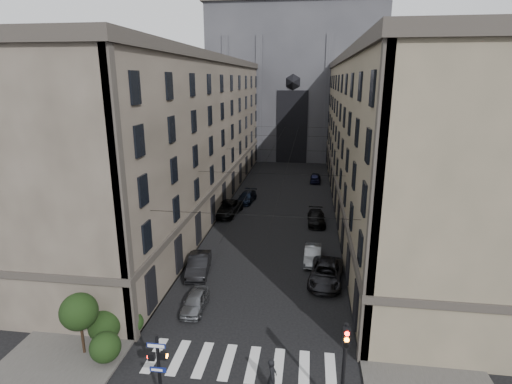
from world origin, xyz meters
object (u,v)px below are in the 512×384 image
at_px(gothic_tower, 296,71).
at_px(car_left_far, 247,197).
at_px(pedestrian_signal_left, 158,365).
at_px(car_left_midfar, 227,208).
at_px(car_right_far, 315,178).
at_px(car_left_midnear, 199,265).
at_px(traffic_light_right, 344,360).
at_px(car_right_midnear, 326,273).
at_px(pedestrian, 272,376).
at_px(car_right_near, 313,254).
at_px(car_left_near, 195,301).
at_px(car_right_midfar, 316,218).

height_order(gothic_tower, car_left_far, gothic_tower).
xyz_separation_m(pedestrian_signal_left, car_left_midfar, (-2.69, 29.62, -1.50)).
bearing_deg(car_right_far, car_left_midnear, -104.94).
distance_m(traffic_light_right, car_left_midfar, 31.59).
xyz_separation_m(pedestrian_signal_left, car_right_midnear, (8.82, 14.08, -1.54)).
distance_m(car_left_midnear, pedestrian, 14.69).
bearing_deg(car_left_midfar, pedestrian_signal_left, -78.58).
bearing_deg(car_left_midfar, traffic_light_right, -61.76).
bearing_deg(car_left_midfar, car_right_midnear, -47.25).
height_order(car_left_midnear, car_left_far, car_left_midnear).
bearing_deg(car_right_near, traffic_light_right, -83.73).
relative_size(pedestrian_signal_left, car_left_near, 1.05).
bearing_deg(car_right_midfar, car_right_far, 88.05).
relative_size(car_right_near, car_right_midfar, 0.88).
xyz_separation_m(car_left_near, pedestrian, (6.28, -7.17, 0.36)).
relative_size(car_right_midnear, car_right_midfar, 1.17).
distance_m(car_right_midfar, pedestrian, 26.45).
bearing_deg(traffic_light_right, car_left_near, 139.91).
relative_size(car_left_far, car_right_midnear, 0.84).
height_order(gothic_tower, car_right_midnear, gothic_tower).
bearing_deg(car_left_near, gothic_tower, 85.43).
relative_size(traffic_light_right, car_left_midnear, 1.06).
relative_size(gothic_tower, car_left_midnear, 11.86).
xyz_separation_m(car_left_near, car_right_far, (8.87, 38.56, 0.05)).
distance_m(pedestrian_signal_left, car_right_near, 19.45).
height_order(car_left_near, car_right_far, car_right_far).
bearing_deg(pedestrian, car_right_far, -1.93).
distance_m(car_left_far, car_right_near, 19.46).
bearing_deg(car_left_far, car_left_near, -82.20).
height_order(car_right_midnear, pedestrian, pedestrian).
xyz_separation_m(car_left_midfar, car_right_near, (10.42, -11.85, -0.12)).
bearing_deg(car_left_near, car_left_far, 90.07).
xyz_separation_m(car_left_midnear, car_left_far, (0.82, 20.99, -0.11)).
distance_m(car_left_near, car_right_midnear, 10.94).
height_order(car_left_midfar, car_right_near, car_left_midfar).
bearing_deg(car_left_midnear, car_left_midfar, 84.92).
relative_size(car_right_near, car_right_far, 1.04).
bearing_deg(gothic_tower, car_left_midfar, -98.05).
bearing_deg(car_left_midfar, car_right_far, 64.54).
bearing_deg(traffic_light_right, car_left_far, 106.44).
distance_m(car_left_near, car_right_near, 12.40).
xyz_separation_m(pedestrian_signal_left, pedestrian, (5.59, 1.50, -1.31)).
relative_size(car_right_midnear, car_right_far, 1.38).
bearing_deg(car_left_midfar, car_left_near, -78.31).
bearing_deg(pedestrian, gothic_tower, 2.98).
bearing_deg(pedestrian_signal_left, car_right_far, 80.17).
distance_m(pedestrian_signal_left, car_right_midfar, 29.04).
distance_m(car_right_far, pedestrian, 45.81).
bearing_deg(car_right_far, gothic_tower, 102.16).
bearing_deg(car_right_near, car_left_far, 118.79).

